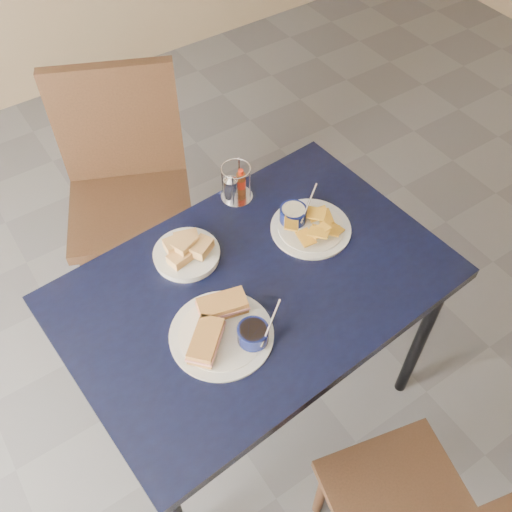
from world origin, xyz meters
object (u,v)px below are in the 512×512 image
sandwich_plate (224,329)px  bread_basket (187,251)px  plantain_plate (306,223)px  dining_table (255,296)px  chair_far (117,180)px  condiment_caddy (235,185)px

sandwich_plate → bread_basket: size_ratio=1.52×
plantain_plate → bread_basket: size_ratio=1.28×
dining_table → bread_basket: 0.26m
chair_far → bread_basket: size_ratio=4.93×
chair_far → sandwich_plate: chair_far is taller
bread_basket → sandwich_plate: bearing=-99.5°
chair_far → condiment_caddy: chair_far is taller
chair_far → plantain_plate: chair_far is taller
dining_table → chair_far: size_ratio=1.20×
condiment_caddy → bread_basket: bearing=-152.8°
sandwich_plate → condiment_caddy: bearing=54.2°
plantain_plate → condiment_caddy: bearing=115.5°
plantain_plate → dining_table: bearing=-159.8°
dining_table → sandwich_plate: sandwich_plate is taller
dining_table → plantain_plate: (0.27, 0.10, 0.09)m
dining_table → condiment_caddy: condiment_caddy is taller
dining_table → chair_far: chair_far is taller
chair_far → sandwich_plate: size_ratio=3.25×
dining_table → plantain_plate: size_ratio=4.60×
chair_far → condiment_caddy: (0.26, -0.48, 0.22)m
dining_table → chair_far: 0.84m
plantain_plate → condiment_caddy: 0.28m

